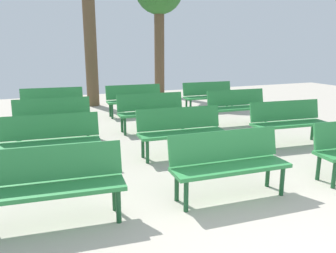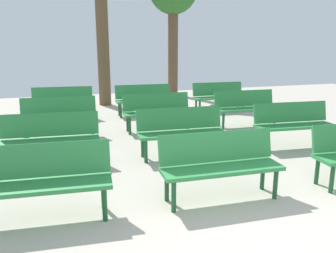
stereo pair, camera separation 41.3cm
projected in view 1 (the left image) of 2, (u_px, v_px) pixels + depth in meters
The scene contains 12 objects.
bench_r0_c0 at pixel (52, 181), 3.82m from camera, with size 1.64×0.64×0.87m.
bench_r0_c1 at pixel (228, 160), 4.50m from camera, with size 1.62×0.57×0.87m.
bench_r1_c0 at pixel (50, 138), 5.57m from camera, with size 1.64×0.63×0.87m.
bench_r1_c1 at pixel (181, 129), 6.20m from camera, with size 1.63×0.60×0.87m.
bench_r1_c2 at pixel (288, 120), 6.93m from camera, with size 1.64×0.64×0.87m.
bench_r2_c0 at pixel (53, 116), 7.28m from camera, with size 1.63×0.59×0.87m.
bench_r2_c1 at pixel (152, 110), 8.01m from camera, with size 1.62×0.57×0.87m.
bench_r2_c2 at pixel (238, 105), 8.66m from camera, with size 1.63×0.59×0.87m.
bench_r3_c0 at pixel (52, 102), 9.04m from camera, with size 1.64×0.63×0.87m.
bench_r3_c1 at pixel (135, 98), 9.72m from camera, with size 1.63×0.57×0.87m.
bench_r3_c2 at pixel (209, 94), 10.45m from camera, with size 1.63×0.58×0.87m.
tree_0 at pixel (91, 52), 11.04m from camera, with size 0.40×0.40×3.53m.
Camera 1 is at (-2.31, -2.04, 2.00)m, focal length 36.34 mm.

